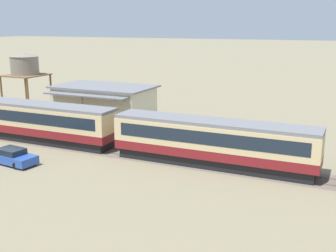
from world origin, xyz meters
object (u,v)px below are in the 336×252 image
object	(u,v)px
parked_car_blue	(12,157)
station_building	(105,103)
passenger_train	(120,130)
water_tower	(25,65)

from	to	relation	value
parked_car_blue	station_building	bearing A→B (deg)	103.43
passenger_train	station_building	xyz separation A→B (m)	(-8.88, 11.21, 0.01)
passenger_train	parked_car_blue	world-z (taller)	passenger_train
station_building	parked_car_blue	size ratio (longest dim) A/B	2.62
parked_car_blue	passenger_train	bearing A→B (deg)	52.13
water_tower	parked_car_blue	xyz separation A→B (m)	(16.31, -19.73, -5.57)
passenger_train	water_tower	distance (m)	26.74
passenger_train	water_tower	xyz separation A→B (m)	(-23.09, 12.87, 4.01)
passenger_train	station_building	distance (m)	14.30
station_building	water_tower	bearing A→B (deg)	173.34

